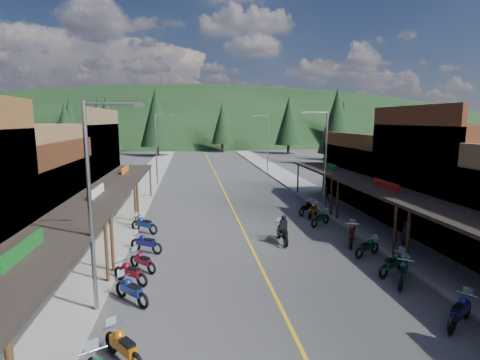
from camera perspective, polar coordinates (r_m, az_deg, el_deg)
name	(u,v)px	position (r m, az deg, el deg)	size (l,w,h in m)	color
ground	(253,251)	(21.54, 2.02, -10.76)	(220.00, 220.00, 0.00)	#38383A
centerline	(222,188)	(40.77, -2.69, -1.21)	(0.15, 90.00, 0.01)	gold
sidewalk_west	(141,189)	(40.96, -14.91, -1.37)	(3.40, 94.00, 0.15)	gray
sidewalk_east	(300,185)	(42.39, 9.11, -0.83)	(3.40, 94.00, 0.15)	gray
shop_west_2	(2,208)	(24.47, -32.47, -3.62)	(10.90, 9.00, 6.20)	#3F2111
shop_west_3	(60,168)	(33.15, -25.79, 1.63)	(10.90, 10.20, 8.20)	brown
shop_east_2	(460,180)	(27.93, 30.51, 0.02)	(10.90, 9.00, 8.20)	#562B19
shop_east_3	(383,174)	(35.99, 20.96, 0.88)	(10.90, 10.20, 6.20)	#4C2D16
streetlight_0	(94,199)	(14.68, -21.39, -2.77)	(2.16, 0.18, 8.00)	gray
streetlight_1	(158,146)	(42.21, -12.46, 5.03)	(2.16, 0.18, 8.00)	gray
streetlight_2	(324,157)	(29.96, 12.69, 3.43)	(2.16, 0.18, 8.00)	gray
streetlight_3	(267,141)	(51.11, 4.11, 5.90)	(2.16, 0.18, 8.00)	gray
ridge_hill	(198,138)	(155.17, -6.40, 6.38)	(310.00, 140.00, 60.00)	black
pine_0	(7,124)	(89.76, -31.97, 7.24)	(5.04, 5.04, 11.00)	black
pine_1	(99,120)	(92.28, -20.76, 8.51)	(5.88, 5.88, 12.50)	black
pine_2	(156,117)	(78.24, -12.63, 9.41)	(6.72, 6.72, 14.00)	black
pine_3	(222,124)	(86.29, -2.73, 8.57)	(5.04, 5.04, 11.00)	black
pine_4	(289,120)	(82.78, 7.46, 9.01)	(5.88, 5.88, 12.50)	black
pine_5	(338,117)	(99.29, 14.70, 9.23)	(6.72, 6.72, 14.00)	black
pine_6	(399,123)	(97.43, 23.08, 7.93)	(5.04, 5.04, 11.00)	black
pine_7	(70,120)	(100.13, -24.49, 8.28)	(5.88, 5.88, 12.50)	black
pine_8	(66,129)	(62.79, -25.04, 7.06)	(4.48, 4.48, 10.00)	black
pine_9	(343,125)	(70.52, 15.41, 8.05)	(4.93, 4.93, 10.80)	black
pine_10	(107,123)	(71.47, -19.61, 8.19)	(5.38, 5.38, 11.60)	black
pine_11	(337,121)	(62.52, 14.54, 8.73)	(5.82, 5.82, 12.40)	black
bike_west_4	(123,345)	(12.84, -17.37, -22.89)	(0.71, 2.13, 1.21)	#B6670D
bike_west_5	(131,289)	(16.28, -16.24, -15.69)	(0.69, 2.08, 1.19)	navy
bike_west_6	(130,271)	(18.05, -16.37, -13.23)	(0.67, 2.01, 1.15)	maroon
bike_west_7	(143,260)	(19.32, -14.63, -11.75)	(0.63, 1.89, 1.08)	maroon
bike_west_8	(146,242)	(21.75, -14.12, -9.19)	(0.69, 2.08, 1.19)	navy
bike_west_9	(144,224)	(25.41, -14.39, -6.47)	(0.72, 2.17, 1.24)	navy
bike_east_4	(460,310)	(16.19, 30.53, -16.72)	(0.71, 2.14, 1.22)	navy
bike_east_5	(403,272)	(18.74, 23.61, -12.75)	(0.68, 2.05, 1.17)	#0C4026
bike_east_6	(393,263)	(19.65, 22.32, -11.59)	(0.71, 2.12, 1.21)	#0D4120
bike_east_7	(367,247)	(21.71, 18.83, -9.57)	(0.64, 1.92, 1.10)	#0B371C
bike_east_8	(352,234)	(23.33, 16.65, -7.84)	(0.78, 2.34, 1.34)	#631D0D
bike_east_9	(320,218)	(26.85, 12.15, -5.61)	(0.68, 2.05, 1.17)	#0D451D
bike_east_10	(313,210)	(28.91, 11.08, -4.44)	(0.73, 2.19, 1.25)	#BF6C0D
bike_east_11	(307,207)	(29.70, 10.12, -4.07)	(0.72, 2.15, 1.23)	black
rider_on_bike	(283,231)	(22.83, 6.50, -7.77)	(0.78, 2.34, 1.78)	black
pedestrian_east_a	(405,237)	(22.65, 23.84, -7.92)	(0.61, 0.40, 1.68)	#251C2A
pedestrian_east_b	(325,192)	(33.95, 12.80, -1.73)	(0.89, 0.51, 1.82)	brown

